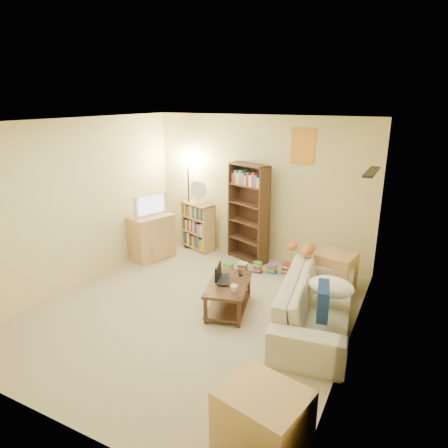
{
  "coord_description": "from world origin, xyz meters",
  "views": [
    {
      "loc": [
        2.55,
        -4.13,
        2.76
      ],
      "look_at": [
        0.09,
        0.69,
        1.05
      ],
      "focal_mm": 32.0,
      "sensor_mm": 36.0,
      "label": 1
    }
  ],
  "objects_px": {
    "short_bookshelf": "(198,226)",
    "end_cabinet": "(263,421)",
    "tall_bookshelf": "(248,211)",
    "desk_fan": "(198,192)",
    "mug": "(234,288)",
    "tabby_cat": "(306,249)",
    "sofa": "(317,303)",
    "laptop": "(228,280)",
    "tv_stand": "(150,236)",
    "television": "(149,205)",
    "coffee_table": "(228,293)",
    "floor_lamp": "(188,181)",
    "side_table": "(336,272)"
  },
  "relations": [
    {
      "from": "television",
      "to": "tall_bookshelf",
      "type": "relative_size",
      "value": 0.39
    },
    {
      "from": "tabby_cat",
      "to": "short_bookshelf",
      "type": "bearing_deg",
      "value": 158.83
    },
    {
      "from": "coffee_table",
      "to": "laptop",
      "type": "height_order",
      "value": "laptop"
    },
    {
      "from": "sofa",
      "to": "television",
      "type": "distance_m",
      "value": 3.44
    },
    {
      "from": "tall_bookshelf",
      "to": "sofa",
      "type": "bearing_deg",
      "value": -22.81
    },
    {
      "from": "coffee_table",
      "to": "laptop",
      "type": "relative_size",
      "value": 2.3
    },
    {
      "from": "sofa",
      "to": "laptop",
      "type": "bearing_deg",
      "value": 87.79
    },
    {
      "from": "tv_stand",
      "to": "desk_fan",
      "type": "relative_size",
      "value": 1.79
    },
    {
      "from": "desk_fan",
      "to": "side_table",
      "type": "height_order",
      "value": "desk_fan"
    },
    {
      "from": "desk_fan",
      "to": "end_cabinet",
      "type": "bearing_deg",
      "value": -53.17
    },
    {
      "from": "coffee_table",
      "to": "side_table",
      "type": "xyz_separation_m",
      "value": [
        1.15,
        1.27,
        0.03
      ]
    },
    {
      "from": "mug",
      "to": "short_bookshelf",
      "type": "xyz_separation_m",
      "value": [
        -1.74,
        2.04,
        -0.01
      ]
    },
    {
      "from": "mug",
      "to": "tv_stand",
      "type": "distance_m",
      "value": 2.61
    },
    {
      "from": "coffee_table",
      "to": "short_bookshelf",
      "type": "relative_size",
      "value": 1.14
    },
    {
      "from": "short_bookshelf",
      "to": "floor_lamp",
      "type": "distance_m",
      "value": 0.88
    },
    {
      "from": "laptop",
      "to": "end_cabinet",
      "type": "relative_size",
      "value": 0.66
    },
    {
      "from": "side_table",
      "to": "coffee_table",
      "type": "bearing_deg",
      "value": -132.39
    },
    {
      "from": "mug",
      "to": "sofa",
      "type": "bearing_deg",
      "value": 20.64
    },
    {
      "from": "tv_stand",
      "to": "television",
      "type": "xyz_separation_m",
      "value": [
        0.0,
        0.0,
        0.59
      ]
    },
    {
      "from": "sofa",
      "to": "end_cabinet",
      "type": "relative_size",
      "value": 3.31
    },
    {
      "from": "mug",
      "to": "television",
      "type": "height_order",
      "value": "television"
    },
    {
      "from": "television",
      "to": "tall_bookshelf",
      "type": "xyz_separation_m",
      "value": [
        1.6,
        0.7,
        -0.08
      ]
    },
    {
      "from": "coffee_table",
      "to": "floor_lamp",
      "type": "height_order",
      "value": "floor_lamp"
    },
    {
      "from": "short_bookshelf",
      "to": "end_cabinet",
      "type": "relative_size",
      "value": 1.33
    },
    {
      "from": "laptop",
      "to": "floor_lamp",
      "type": "relative_size",
      "value": 0.27
    },
    {
      "from": "mug",
      "to": "short_bookshelf",
      "type": "relative_size",
      "value": 0.15
    },
    {
      "from": "tall_bookshelf",
      "to": "desk_fan",
      "type": "relative_size",
      "value": 3.9
    },
    {
      "from": "sofa",
      "to": "laptop",
      "type": "xyz_separation_m",
      "value": [
        -1.19,
        -0.12,
        0.11
      ]
    },
    {
      "from": "tv_stand",
      "to": "short_bookshelf",
      "type": "height_order",
      "value": "short_bookshelf"
    },
    {
      "from": "coffee_table",
      "to": "tv_stand",
      "type": "relative_size",
      "value": 1.29
    },
    {
      "from": "coffee_table",
      "to": "tall_bookshelf",
      "type": "relative_size",
      "value": 0.59
    },
    {
      "from": "tabby_cat",
      "to": "side_table",
      "type": "height_order",
      "value": "tabby_cat"
    },
    {
      "from": "desk_fan",
      "to": "end_cabinet",
      "type": "distance_m",
      "value": 4.69
    },
    {
      "from": "tv_stand",
      "to": "sofa",
      "type": "bearing_deg",
      "value": 2.83
    },
    {
      "from": "floor_lamp",
      "to": "side_table",
      "type": "relative_size",
      "value": 2.81
    },
    {
      "from": "mug",
      "to": "laptop",
      "type": "bearing_deg",
      "value": 131.05
    },
    {
      "from": "end_cabinet",
      "to": "tabby_cat",
      "type": "bearing_deg",
      "value": 99.73
    },
    {
      "from": "tabby_cat",
      "to": "sofa",
      "type": "bearing_deg",
      "value": -63.31
    },
    {
      "from": "side_table",
      "to": "tall_bookshelf",
      "type": "bearing_deg",
      "value": 163.02
    },
    {
      "from": "coffee_table",
      "to": "laptop",
      "type": "xyz_separation_m",
      "value": [
        -0.04,
        0.05,
        0.16
      ]
    },
    {
      "from": "coffee_table",
      "to": "desk_fan",
      "type": "relative_size",
      "value": 2.31
    },
    {
      "from": "mug",
      "to": "desk_fan",
      "type": "height_order",
      "value": "desk_fan"
    },
    {
      "from": "laptop",
      "to": "short_bookshelf",
      "type": "bearing_deg",
      "value": 14.67
    },
    {
      "from": "sofa",
      "to": "floor_lamp",
      "type": "xyz_separation_m",
      "value": [
        -2.9,
        1.67,
        0.99
      ]
    },
    {
      "from": "mug",
      "to": "end_cabinet",
      "type": "bearing_deg",
      "value": -57.7
    },
    {
      "from": "laptop",
      "to": "tall_bookshelf",
      "type": "xyz_separation_m",
      "value": [
        -0.47,
        1.72,
        0.48
      ]
    },
    {
      "from": "side_table",
      "to": "tv_stand",
      "type": "bearing_deg",
      "value": -176.64
    },
    {
      "from": "sofa",
      "to": "tabby_cat",
      "type": "xyz_separation_m",
      "value": [
        -0.39,
        0.77,
        0.39
      ]
    },
    {
      "from": "television",
      "to": "desk_fan",
      "type": "relative_size",
      "value": 1.52
    },
    {
      "from": "coffee_table",
      "to": "mug",
      "type": "relative_size",
      "value": 7.84
    }
  ]
}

